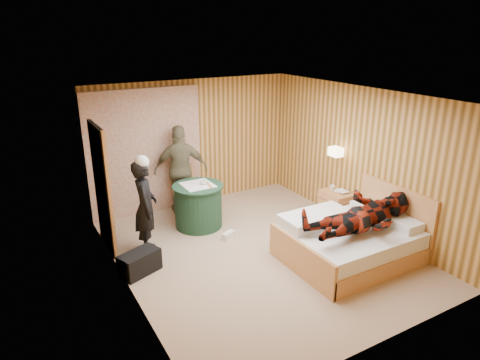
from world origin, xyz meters
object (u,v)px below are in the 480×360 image
woman_standing (145,207)px  man_on_bed (365,207)px  bed (349,241)px  nightstand (335,206)px  wall_lamp (336,152)px  chair_near (204,202)px  chair_far (184,186)px  round_table (198,205)px  man_at_table (181,170)px  duffel_bag (140,263)px

woman_standing → man_on_bed: bearing=-110.5°
bed → nightstand: size_ratio=3.35×
bed → wall_lamp: bearing=58.9°
chair_near → man_on_bed: bearing=41.4°
chair_far → chair_near: bearing=-73.1°
round_table → man_at_table: (-0.00, 0.76, 0.46)m
wall_lamp → chair_near: (-2.28, 0.83, -0.82)m
wall_lamp → man_on_bed: size_ratio=0.15×
chair_far → man_at_table: (-0.02, 0.05, 0.32)m
bed → round_table: bearing=125.1°
chair_far → chair_near: chair_far is taller
wall_lamp → man_on_bed: man_on_bed is taller
chair_near → man_at_table: man_at_table is taller
round_table → man_at_table: 0.89m
chair_far → round_table: bearing=-78.4°
chair_far → wall_lamp: bearing=-21.5°
man_on_bed → duffel_bag: bearing=154.6°
nightstand → duffel_bag: 3.73m
bed → man_at_table: size_ratio=1.14×
wall_lamp → chair_near: 2.57m
nightstand → round_table: size_ratio=0.65×
duffel_bag → nightstand: bearing=-21.8°
woman_standing → man_on_bed: 3.35m
chair_far → man_on_bed: (1.56, -3.16, 0.41)m
bed → chair_near: bearing=124.8°
chair_far → man_at_table: bearing=124.9°
chair_far → woman_standing: bearing=-121.1°
wall_lamp → man_at_table: man_at_table is taller
woman_standing → duffel_bag: bearing=167.7°
nightstand → man_at_table: man_at_table is taller
duffel_bag → wall_lamp: bearing=-19.5°
chair_far → nightstand: bearing=-24.4°
wall_lamp → chair_far: size_ratio=0.28×
chair_far → chair_near: (0.05, -0.78, -0.06)m
wall_lamp → chair_near: bearing=160.1°
round_table → woman_standing: size_ratio=0.59×
chair_near → bed: bearing=43.6°
bed → duffel_bag: bearing=158.1°
round_table → duffel_bag: 1.76m
wall_lamp → bed: size_ratio=0.13×
round_table → man_on_bed: bearing=-57.1°
chair_far → man_on_bed: 3.55m
nightstand → woman_standing: (-3.41, 0.62, 0.47)m
duffel_bag → bed: bearing=-43.2°
chair_near → duffel_bag: size_ratio=1.38×
round_table → chair_far: (0.02, 0.71, 0.14)m
woman_standing → chair_near: bearing=-56.5°
wall_lamp → man_at_table: size_ratio=0.15×
wall_lamp → bed: 1.83m
chair_far → man_on_bed: man_on_bed is taller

